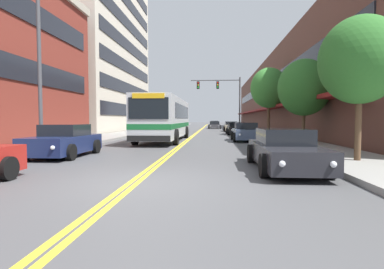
{
  "coord_description": "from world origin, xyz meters",
  "views": [
    {
      "loc": [
        2.01,
        -7.44,
        1.6
      ],
      "look_at": [
        0.01,
        19.94,
        0.2
      ],
      "focal_mm": 28.0,
      "sensor_mm": 36.0,
      "label": 1
    }
  ],
  "objects_px": {
    "street_lamp_left_near": "(48,50)",
    "car_champagne_parked_right_end": "(231,127)",
    "car_black_parked_right_mid": "(237,129)",
    "street_tree_right_mid": "(304,88)",
    "traffic_signal_mast": "(223,93)",
    "car_navy_parked_left_far": "(64,142)",
    "car_slate_blue_parked_right_far": "(246,132)",
    "car_dark_grey_moving_second": "(215,125)",
    "car_beige_parked_left_mid": "(160,127)",
    "street_tree_right_far": "(269,88)",
    "car_charcoal_parked_right_foreground": "(284,150)",
    "street_tree_right_near": "(360,60)",
    "car_white_moving_lead": "(215,124)",
    "city_bus": "(166,117)"
  },
  "relations": [
    {
      "from": "car_navy_parked_left_far",
      "to": "car_slate_blue_parked_right_far",
      "type": "distance_m",
      "value": 13.27
    },
    {
      "from": "car_champagne_parked_right_end",
      "to": "car_white_moving_lead",
      "type": "relative_size",
      "value": 0.87
    },
    {
      "from": "car_beige_parked_left_mid",
      "to": "street_tree_right_far",
      "type": "height_order",
      "value": "street_tree_right_far"
    },
    {
      "from": "car_charcoal_parked_right_foreground",
      "to": "car_slate_blue_parked_right_far",
      "type": "bearing_deg",
      "value": 89.44
    },
    {
      "from": "car_charcoal_parked_right_foreground",
      "to": "car_champagne_parked_right_end",
      "type": "bearing_deg",
      "value": 89.89
    },
    {
      "from": "car_champagne_parked_right_end",
      "to": "street_tree_right_far",
      "type": "distance_m",
      "value": 11.21
    },
    {
      "from": "car_black_parked_right_mid",
      "to": "street_tree_right_mid",
      "type": "height_order",
      "value": "street_tree_right_mid"
    },
    {
      "from": "car_champagne_parked_right_end",
      "to": "car_navy_parked_left_far",
      "type": "bearing_deg",
      "value": -107.59
    },
    {
      "from": "traffic_signal_mast",
      "to": "street_tree_right_near",
      "type": "bearing_deg",
      "value": -81.79
    },
    {
      "from": "traffic_signal_mast",
      "to": "car_dark_grey_moving_second",
      "type": "bearing_deg",
      "value": 94.16
    },
    {
      "from": "car_champagne_parked_right_end",
      "to": "street_lamp_left_near",
      "type": "distance_m",
      "value": 29.61
    },
    {
      "from": "car_black_parked_right_mid",
      "to": "car_slate_blue_parked_right_far",
      "type": "relative_size",
      "value": 1.04
    },
    {
      "from": "car_beige_parked_left_mid",
      "to": "car_charcoal_parked_right_foreground",
      "type": "bearing_deg",
      "value": -71.28
    },
    {
      "from": "car_beige_parked_left_mid",
      "to": "car_black_parked_right_mid",
      "type": "xyz_separation_m",
      "value": [
        8.82,
        -3.42,
        -0.03
      ]
    },
    {
      "from": "street_tree_right_mid",
      "to": "street_lamp_left_near",
      "type": "bearing_deg",
      "value": -150.23
    },
    {
      "from": "car_charcoal_parked_right_foreground",
      "to": "street_tree_right_far",
      "type": "height_order",
      "value": "street_tree_right_far"
    },
    {
      "from": "car_charcoal_parked_right_foreground",
      "to": "car_champagne_parked_right_end",
      "type": "distance_m",
      "value": 30.33
    },
    {
      "from": "car_navy_parked_left_far",
      "to": "street_tree_right_mid",
      "type": "xyz_separation_m",
      "value": [
        12.09,
        6.93,
        2.95
      ]
    },
    {
      "from": "car_charcoal_parked_right_foreground",
      "to": "street_lamp_left_near",
      "type": "distance_m",
      "value": 10.26
    },
    {
      "from": "car_beige_parked_left_mid",
      "to": "car_charcoal_parked_right_foreground",
      "type": "xyz_separation_m",
      "value": [
        8.67,
        -25.59,
        -0.04
      ]
    },
    {
      "from": "car_black_parked_right_mid",
      "to": "car_white_moving_lead",
      "type": "distance_m",
      "value": 31.22
    },
    {
      "from": "car_beige_parked_left_mid",
      "to": "car_champagne_parked_right_end",
      "type": "relative_size",
      "value": 1.14
    },
    {
      "from": "car_dark_grey_moving_second",
      "to": "street_lamp_left_near",
      "type": "height_order",
      "value": "street_lamp_left_near"
    },
    {
      "from": "car_charcoal_parked_right_foreground",
      "to": "street_tree_right_near",
      "type": "bearing_deg",
      "value": 21.66
    },
    {
      "from": "street_lamp_left_near",
      "to": "street_tree_right_far",
      "type": "bearing_deg",
      "value": 55.45
    },
    {
      "from": "car_slate_blue_parked_right_far",
      "to": "street_tree_right_mid",
      "type": "relative_size",
      "value": 0.85
    },
    {
      "from": "city_bus",
      "to": "street_lamp_left_near",
      "type": "xyz_separation_m",
      "value": [
        -3.3,
        -10.13,
        2.76
      ]
    },
    {
      "from": "car_charcoal_parked_right_foreground",
      "to": "car_black_parked_right_mid",
      "type": "xyz_separation_m",
      "value": [
        0.15,
        22.17,
        0.01
      ]
    },
    {
      "from": "car_beige_parked_left_mid",
      "to": "street_tree_right_mid",
      "type": "bearing_deg",
      "value": -52.84
    },
    {
      "from": "traffic_signal_mast",
      "to": "street_lamp_left_near",
      "type": "distance_m",
      "value": 26.64
    },
    {
      "from": "car_navy_parked_left_far",
      "to": "car_white_moving_lead",
      "type": "distance_m",
      "value": 51.01
    },
    {
      "from": "traffic_signal_mast",
      "to": "street_lamp_left_near",
      "type": "height_order",
      "value": "street_lamp_left_near"
    },
    {
      "from": "car_charcoal_parked_right_foreground",
      "to": "car_white_moving_lead",
      "type": "relative_size",
      "value": 1.01
    },
    {
      "from": "street_lamp_left_near",
      "to": "street_tree_right_mid",
      "type": "relative_size",
      "value": 1.44
    },
    {
      "from": "car_beige_parked_left_mid",
      "to": "car_dark_grey_moving_second",
      "type": "bearing_deg",
      "value": 68.12
    },
    {
      "from": "car_navy_parked_left_far",
      "to": "car_champagne_parked_right_end",
      "type": "relative_size",
      "value": 1.0
    },
    {
      "from": "car_champagne_parked_right_end",
      "to": "street_tree_right_near",
      "type": "xyz_separation_m",
      "value": [
        2.71,
        -29.23,
        3.01
      ]
    },
    {
      "from": "street_lamp_left_near",
      "to": "car_champagne_parked_right_end",
      "type": "bearing_deg",
      "value": 71.68
    },
    {
      "from": "car_black_parked_right_mid",
      "to": "car_dark_grey_moving_second",
      "type": "distance_m",
      "value": 19.87
    },
    {
      "from": "car_champagne_parked_right_end",
      "to": "car_dark_grey_moving_second",
      "type": "xyz_separation_m",
      "value": [
        -2.18,
        11.58,
        -0.03
      ]
    },
    {
      "from": "car_white_moving_lead",
      "to": "street_tree_right_mid",
      "type": "bearing_deg",
      "value": -82.82
    },
    {
      "from": "traffic_signal_mast",
      "to": "street_tree_right_mid",
      "type": "distance_m",
      "value": 18.79
    },
    {
      "from": "car_navy_parked_left_far",
      "to": "car_slate_blue_parked_right_far",
      "type": "bearing_deg",
      "value": 48.35
    },
    {
      "from": "street_lamp_left_near",
      "to": "street_tree_right_mid",
      "type": "xyz_separation_m",
      "value": [
        12.57,
        7.19,
        -0.92
      ]
    },
    {
      "from": "car_beige_parked_left_mid",
      "to": "street_tree_right_mid",
      "type": "xyz_separation_m",
      "value": [
        12.08,
        -15.93,
        2.95
      ]
    },
    {
      "from": "car_champagne_parked_right_end",
      "to": "street_lamp_left_near",
      "type": "xyz_separation_m",
      "value": [
        -9.22,
        -27.86,
        3.89
      ]
    },
    {
      "from": "car_slate_blue_parked_right_far",
      "to": "car_white_moving_lead",
      "type": "height_order",
      "value": "car_slate_blue_parked_right_far"
    },
    {
      "from": "car_white_moving_lead",
      "to": "street_tree_right_mid",
      "type": "relative_size",
      "value": 0.92
    },
    {
      "from": "car_navy_parked_left_far",
      "to": "car_slate_blue_parked_right_far",
      "type": "xyz_separation_m",
      "value": [
        8.81,
        9.91,
        -0.01
      ]
    },
    {
      "from": "car_champagne_parked_right_end",
      "to": "car_white_moving_lead",
      "type": "xyz_separation_m",
      "value": [
        -2.15,
        22.98,
        -0.01
      ]
    }
  ]
}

